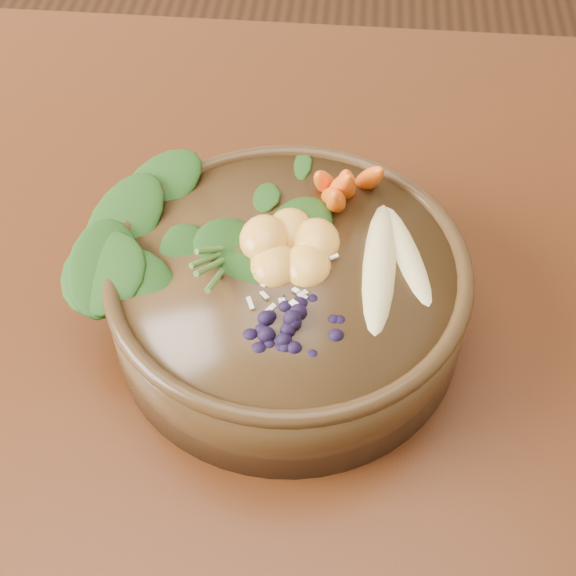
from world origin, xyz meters
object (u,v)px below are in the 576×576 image
at_px(banana_halves, 395,248).
at_px(blueberry_pile, 294,308).
at_px(dining_table, 81,408).
at_px(stoneware_bowl, 288,297).
at_px(kale_heap, 231,193).
at_px(carrot_cluster, 350,160).
at_px(mandarin_cluster, 290,235).

height_order(banana_halves, blueberry_pile, blueberry_pile).
height_order(dining_table, blueberry_pile, blueberry_pile).
xyz_separation_m(stoneware_bowl, blueberry_pile, (0.01, -0.05, 0.05)).
bearing_deg(kale_heap, carrot_cluster, 16.91).
bearing_deg(stoneware_bowl, dining_table, -170.03).
height_order(stoneware_bowl, blueberry_pile, blueberry_pile).
xyz_separation_m(dining_table, stoneware_bowl, (0.17, 0.03, 0.13)).
height_order(mandarin_cluster, blueberry_pile, blueberry_pile).
bearing_deg(blueberry_pile, dining_table, 172.95).
bearing_deg(carrot_cluster, kale_heap, -169.49).
xyz_separation_m(kale_heap, blueberry_pile, (0.05, -0.10, -0.00)).
height_order(stoneware_bowl, banana_halves, banana_halves).
distance_m(carrot_cluster, blueberry_pile, 0.13).
bearing_deg(dining_table, kale_heap, 31.89).
xyz_separation_m(kale_heap, mandarin_cluster, (0.05, -0.03, -0.01)).
relative_size(stoneware_bowl, kale_heap, 1.53).
bearing_deg(blueberry_pile, kale_heap, 118.20).
bearing_deg(mandarin_cluster, banana_halves, -3.35).
bearing_deg(banana_halves, blueberry_pile, -141.51).
relative_size(stoneware_bowl, mandarin_cluster, 3.15).
bearing_deg(stoneware_bowl, carrot_cluster, 62.71).
distance_m(banana_halves, blueberry_pile, 0.09).
bearing_deg(banana_halves, kale_heap, 156.45).
xyz_separation_m(kale_heap, carrot_cluster, (0.08, 0.03, 0.02)).
distance_m(kale_heap, mandarin_cluster, 0.06).
distance_m(carrot_cluster, mandarin_cluster, 0.07).
bearing_deg(dining_table, stoneware_bowl, 9.97).
xyz_separation_m(dining_table, mandarin_cluster, (0.17, 0.05, 0.18)).
bearing_deg(mandarin_cluster, dining_table, -164.93).
distance_m(stoneware_bowl, mandarin_cluster, 0.05).
relative_size(carrot_cluster, banana_halves, 0.48).
relative_size(stoneware_bowl, carrot_cluster, 3.62).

